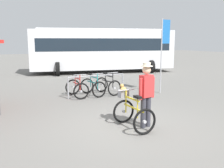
{
  "coord_description": "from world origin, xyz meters",
  "views": [
    {
      "loc": [
        -3.49,
        -5.63,
        2.28
      ],
      "look_at": [
        -0.01,
        0.9,
        1.0
      ],
      "focal_mm": 40.44,
      "sensor_mm": 36.0,
      "label": 1
    }
  ],
  "objects": [
    {
      "name": "ground_plane",
      "position": [
        0.0,
        0.0,
        0.0
      ],
      "size": [
        80.0,
        80.0,
        0.0
      ],
      "primitive_type": "plane",
      "color": "slate"
    },
    {
      "name": "racked_bike_red",
      "position": [
        -0.01,
        3.93,
        0.37
      ],
      "size": [
        0.67,
        1.12,
        0.97
      ],
      "color": "black",
      "rests_on": "ground"
    },
    {
      "name": "bike_rack_rail",
      "position": [
        0.79,
        3.73,
        0.64
      ],
      "size": [
        2.51,
        0.12,
        0.88
      ],
      "color": "#99999E",
      "rests_on": "ground"
    },
    {
      "name": "featured_bicycle",
      "position": [
        -0.01,
        -0.18,
        0.49
      ],
      "size": [
        0.67,
        1.21,
        1.09
      ],
      "color": "black",
      "rests_on": "ground"
    },
    {
      "name": "racked_bike_black",
      "position": [
        1.39,
        3.89,
        0.37
      ],
      "size": [
        0.77,
        1.17,
        0.97
      ],
      "color": "black",
      "rests_on": "ground"
    },
    {
      "name": "person_with_featured_bike",
      "position": [
        0.34,
        -0.36,
        0.95
      ],
      "size": [
        0.52,
        0.32,
        1.72
      ],
      "color": "#383842",
      "rests_on": "ground"
    },
    {
      "name": "racked_bike_teal",
      "position": [
        0.69,
        3.91,
        0.37
      ],
      "size": [
        0.77,
        1.15,
        0.97
      ],
      "color": "black",
      "rests_on": "ground"
    },
    {
      "name": "bus_distant",
      "position": [
        4.52,
        10.81,
        1.74
      ],
      "size": [
        10.31,
        4.96,
        3.08
      ],
      "color": "silver",
      "rests_on": "ground"
    },
    {
      "name": "banner_flag",
      "position": [
        3.63,
        2.96,
        2.23
      ],
      "size": [
        0.45,
        0.05,
        3.2
      ],
      "color": "#B2B2B7",
      "rests_on": "ground"
    }
  ]
}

